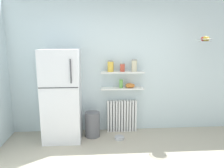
{
  "coord_description": "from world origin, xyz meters",
  "views": [
    {
      "loc": [
        -0.5,
        -2.2,
        1.81
      ],
      "look_at": [
        -0.24,
        1.6,
        1.05
      ],
      "focal_mm": 34.26,
      "sensor_mm": 36.0,
      "label": 1
    }
  ],
  "objects_px": {
    "storage_jar_2": "(134,66)",
    "hanging_fruit_basket": "(205,39)",
    "storage_jar_0": "(111,66)",
    "vase": "(121,84)",
    "radiator": "(122,116)",
    "shelf_bowl": "(130,85)",
    "trash_bin": "(92,124)",
    "pet_food_bowl": "(119,138)",
    "refrigerator": "(62,95)",
    "storage_jar_1": "(122,67)"
  },
  "relations": [
    {
      "from": "shelf_bowl",
      "to": "hanging_fruit_basket",
      "type": "relative_size",
      "value": 0.67
    },
    {
      "from": "vase",
      "to": "shelf_bowl",
      "type": "xyz_separation_m",
      "value": [
        0.18,
        0.0,
        -0.04
      ]
    },
    {
      "from": "storage_jar_0",
      "to": "trash_bin",
      "type": "xyz_separation_m",
      "value": [
        -0.36,
        -0.19,
        -1.1
      ]
    },
    {
      "from": "storage_jar_2",
      "to": "storage_jar_1",
      "type": "bearing_deg",
      "value": 180.0
    },
    {
      "from": "storage_jar_0",
      "to": "hanging_fruit_basket",
      "type": "height_order",
      "value": "hanging_fruit_basket"
    },
    {
      "from": "storage_jar_0",
      "to": "shelf_bowl",
      "type": "relative_size",
      "value": 1.13
    },
    {
      "from": "storage_jar_0",
      "to": "vase",
      "type": "distance_m",
      "value": 0.4
    },
    {
      "from": "pet_food_bowl",
      "to": "storage_jar_2",
      "type": "bearing_deg",
      "value": 48.06
    },
    {
      "from": "radiator",
      "to": "shelf_bowl",
      "type": "height_order",
      "value": "shelf_bowl"
    },
    {
      "from": "shelf_bowl",
      "to": "hanging_fruit_basket",
      "type": "height_order",
      "value": "hanging_fruit_basket"
    },
    {
      "from": "shelf_bowl",
      "to": "pet_food_bowl",
      "type": "relative_size",
      "value": 1.06
    },
    {
      "from": "storage_jar_0",
      "to": "hanging_fruit_basket",
      "type": "bearing_deg",
      "value": -8.67
    },
    {
      "from": "shelf_bowl",
      "to": "trash_bin",
      "type": "relative_size",
      "value": 0.39
    },
    {
      "from": "vase",
      "to": "pet_food_bowl",
      "type": "bearing_deg",
      "value": -100.25
    },
    {
      "from": "vase",
      "to": "storage_jar_2",
      "type": "bearing_deg",
      "value": 0.0
    },
    {
      "from": "storage_jar_1",
      "to": "storage_jar_2",
      "type": "bearing_deg",
      "value": 0.0
    },
    {
      "from": "refrigerator",
      "to": "storage_jar_2",
      "type": "relative_size",
      "value": 7.16
    },
    {
      "from": "storage_jar_2",
      "to": "hanging_fruit_basket",
      "type": "height_order",
      "value": "hanging_fruit_basket"
    },
    {
      "from": "storage_jar_0",
      "to": "hanging_fruit_basket",
      "type": "relative_size",
      "value": 0.75
    },
    {
      "from": "storage_jar_0",
      "to": "vase",
      "type": "height_order",
      "value": "storage_jar_0"
    },
    {
      "from": "radiator",
      "to": "storage_jar_1",
      "type": "xyz_separation_m",
      "value": [
        0.0,
        -0.03,
        1.0
      ]
    },
    {
      "from": "vase",
      "to": "pet_food_bowl",
      "type": "relative_size",
      "value": 0.91
    },
    {
      "from": "storage_jar_1",
      "to": "trash_bin",
      "type": "distance_m",
      "value": 1.24
    },
    {
      "from": "radiator",
      "to": "vase",
      "type": "relative_size",
      "value": 3.96
    },
    {
      "from": "storage_jar_0",
      "to": "pet_food_bowl",
      "type": "bearing_deg",
      "value": -68.42
    },
    {
      "from": "storage_jar_0",
      "to": "hanging_fruit_basket",
      "type": "xyz_separation_m",
      "value": [
        1.7,
        -0.26,
        0.51
      ]
    },
    {
      "from": "vase",
      "to": "hanging_fruit_basket",
      "type": "height_order",
      "value": "hanging_fruit_basket"
    },
    {
      "from": "storage_jar_1",
      "to": "trash_bin",
      "type": "bearing_deg",
      "value": -162.31
    },
    {
      "from": "shelf_bowl",
      "to": "pet_food_bowl",
      "type": "xyz_separation_m",
      "value": [
        -0.25,
        -0.36,
        -0.93
      ]
    },
    {
      "from": "trash_bin",
      "to": "storage_jar_1",
      "type": "bearing_deg",
      "value": 17.69
    },
    {
      "from": "storage_jar_1",
      "to": "radiator",
      "type": "bearing_deg",
      "value": 90.0
    },
    {
      "from": "storage_jar_0",
      "to": "vase",
      "type": "xyz_separation_m",
      "value": [
        0.21,
        0.0,
        -0.35
      ]
    },
    {
      "from": "storage_jar_0",
      "to": "pet_food_bowl",
      "type": "xyz_separation_m",
      "value": [
        0.14,
        -0.36,
        -1.32
      ]
    },
    {
      "from": "radiator",
      "to": "pet_food_bowl",
      "type": "height_order",
      "value": "radiator"
    },
    {
      "from": "radiator",
      "to": "shelf_bowl",
      "type": "distance_m",
      "value": 0.65
    },
    {
      "from": "refrigerator",
      "to": "storage_jar_1",
      "type": "height_order",
      "value": "refrigerator"
    },
    {
      "from": "shelf_bowl",
      "to": "pet_food_bowl",
      "type": "distance_m",
      "value": 1.03
    },
    {
      "from": "radiator",
      "to": "vase",
      "type": "height_order",
      "value": "vase"
    },
    {
      "from": "radiator",
      "to": "trash_bin",
      "type": "bearing_deg",
      "value": -159.72
    },
    {
      "from": "shelf_bowl",
      "to": "vase",
      "type": "bearing_deg",
      "value": 180.0
    },
    {
      "from": "vase",
      "to": "pet_food_bowl",
      "type": "xyz_separation_m",
      "value": [
        -0.06,
        -0.36,
        -0.97
      ]
    },
    {
      "from": "radiator",
      "to": "storage_jar_2",
      "type": "xyz_separation_m",
      "value": [
        0.23,
        -0.03,
        1.03
      ]
    },
    {
      "from": "radiator",
      "to": "storage_jar_2",
      "type": "distance_m",
      "value": 1.05
    },
    {
      "from": "vase",
      "to": "trash_bin",
      "type": "bearing_deg",
      "value": -161.58
    },
    {
      "from": "radiator",
      "to": "trash_bin",
      "type": "distance_m",
      "value": 0.64
    },
    {
      "from": "storage_jar_0",
      "to": "storage_jar_1",
      "type": "bearing_deg",
      "value": 0.0
    },
    {
      "from": "refrigerator",
      "to": "storage_jar_0",
      "type": "height_order",
      "value": "refrigerator"
    },
    {
      "from": "refrigerator",
      "to": "radiator",
      "type": "height_order",
      "value": "refrigerator"
    },
    {
      "from": "radiator",
      "to": "storage_jar_2",
      "type": "relative_size",
      "value": 2.75
    },
    {
      "from": "refrigerator",
      "to": "pet_food_bowl",
      "type": "height_order",
      "value": "refrigerator"
    }
  ]
}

